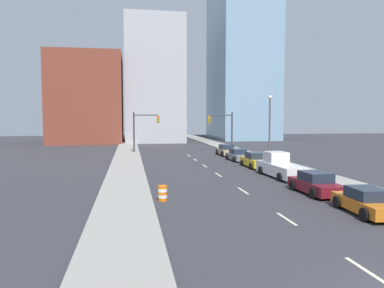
{
  "coord_description": "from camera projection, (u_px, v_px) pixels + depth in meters",
  "views": [
    {
      "loc": [
        -7.77,
        -9.07,
        5.14
      ],
      "look_at": [
        -1.05,
        31.47,
        2.2
      ],
      "focal_mm": 35.0,
      "sensor_mm": 36.0,
      "label": 1
    }
  ],
  "objects": [
    {
      "name": "lane_stripe_at_40m",
      "position": [
        189.0,
        156.0,
        50.24
      ],
      "size": [
        0.16,
        2.4,
        0.01
      ],
      "primitive_type": "cube",
      "color": "beige",
      "rests_on": "ground"
    },
    {
      "name": "sedan_orange",
      "position": [
        366.0,
        202.0,
        19.86
      ],
      "size": [
        2.25,
        4.53,
        1.41
      ],
      "rotation": [
        0.0,
        0.0,
        -0.06
      ],
      "color": "orange",
      "rests_on": "ground"
    },
    {
      "name": "pickup_truck_white",
      "position": [
        280.0,
        167.0,
        32.25
      ],
      "size": [
        2.4,
        6.47,
        2.1
      ],
      "rotation": [
        0.0,
        0.0,
        0.04
      ],
      "color": "silver",
      "rests_on": "ground"
    },
    {
      "name": "lane_stripe_at_35m",
      "position": [
        195.0,
        160.0,
        45.26
      ],
      "size": [
        0.16,
        2.4,
        0.01
      ],
      "primitive_type": "cube",
      "color": "beige",
      "rests_on": "ground"
    },
    {
      "name": "building_office_center",
      "position": [
        153.0,
        83.0,
        81.64
      ],
      "size": [
        12.0,
        20.0,
        25.44
      ],
      "color": "#A8A8AD",
      "rests_on": "ground"
    },
    {
      "name": "sedan_maroon",
      "position": [
        315.0,
        184.0,
        25.09
      ],
      "size": [
        2.21,
        4.75,
        1.49
      ],
      "rotation": [
        0.0,
        0.0,
        0.02
      ],
      "color": "maroon",
      "rests_on": "ground"
    },
    {
      "name": "lane_stripe_at_30m",
      "position": [
        205.0,
        166.0,
        39.66
      ],
      "size": [
        0.16,
        2.4,
        0.01
      ],
      "primitive_type": "cube",
      "color": "beige",
      "rests_on": "ground"
    },
    {
      "name": "traffic_signal_left",
      "position": [
        141.0,
        127.0,
        53.78
      ],
      "size": [
        3.78,
        0.35,
        5.86
      ],
      "color": "#38383D",
      "rests_on": "ground"
    },
    {
      "name": "lane_stripe_at_9m",
      "position": [
        286.0,
        219.0,
        18.93
      ],
      "size": [
        0.16,
        2.4,
        0.01
      ],
      "primitive_type": "cube",
      "color": "beige",
      "rests_on": "ground"
    },
    {
      "name": "lane_stripe_at_16m",
      "position": [
        243.0,
        191.0,
        26.22
      ],
      "size": [
        0.16,
        2.4,
        0.01
      ],
      "primitive_type": "cube",
      "color": "beige",
      "rests_on": "ground"
    },
    {
      "name": "lane_stripe_at_2m",
      "position": [
        366.0,
        271.0,
        12.53
      ],
      "size": [
        0.16,
        2.4,
        0.01
      ],
      "primitive_type": "cube",
      "color": "beige",
      "rests_on": "ground"
    },
    {
      "name": "sedan_gray",
      "position": [
        238.0,
        155.0,
        44.23
      ],
      "size": [
        2.24,
        4.31,
        1.41
      ],
      "rotation": [
        0.0,
        0.0,
        0.05
      ],
      "color": "slate",
      "rests_on": "ground"
    },
    {
      "name": "building_brick_left",
      "position": [
        87.0,
        99.0,
        75.78
      ],
      "size": [
        14.0,
        16.0,
        17.65
      ],
      "color": "brown",
      "rests_on": "ground"
    },
    {
      "name": "street_lamp",
      "position": [
        270.0,
        123.0,
        42.82
      ],
      "size": [
        0.44,
        0.44,
        7.64
      ],
      "color": "#4C4C51",
      "rests_on": "ground"
    },
    {
      "name": "lane_stripe_at_23m",
      "position": [
        218.0,
        175.0,
        33.49
      ],
      "size": [
        0.16,
        2.4,
        0.01
      ],
      "primitive_type": "cube",
      "color": "beige",
      "rests_on": "ground"
    },
    {
      "name": "sidewalk_left",
      "position": [
        128.0,
        150.0,
        57.38
      ],
      "size": [
        3.41,
        97.88,
        0.15
      ],
      "color": "gray",
      "rests_on": "ground"
    },
    {
      "name": "traffic_barrel",
      "position": [
        163.0,
        193.0,
        23.01
      ],
      "size": [
        0.56,
        0.56,
        0.95
      ],
      "color": "orange",
      "rests_on": "ground"
    },
    {
      "name": "sidewalk_right",
      "position": [
        231.0,
        149.0,
        60.05
      ],
      "size": [
        3.41,
        97.88,
        0.15
      ],
      "color": "gray",
      "rests_on": "ground"
    },
    {
      "name": "sedan_tan",
      "position": [
        226.0,
        150.0,
        50.39
      ],
      "size": [
        2.17,
        4.64,
        1.45
      ],
      "rotation": [
        0.0,
        0.0,
        0.01
      ],
      "color": "tan",
      "rests_on": "ground"
    },
    {
      "name": "traffic_signal_right",
      "position": [
        225.0,
        126.0,
        55.8
      ],
      "size": [
        3.78,
        0.35,
        5.86
      ],
      "color": "#38383D",
      "rests_on": "ground"
    },
    {
      "name": "sedan_yellow",
      "position": [
        256.0,
        161.0,
        38.48
      ],
      "size": [
        2.22,
        4.62,
        1.54
      ],
      "rotation": [
        0.0,
        0.0,
        0.01
      ],
      "color": "gold",
      "rests_on": "ground"
    },
    {
      "name": "building_glass_right",
      "position": [
        242.0,
        63.0,
        88.69
      ],
      "size": [
        13.0,
        20.0,
        35.83
      ],
      "color": "#7A9EB7",
      "rests_on": "ground"
    }
  ]
}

